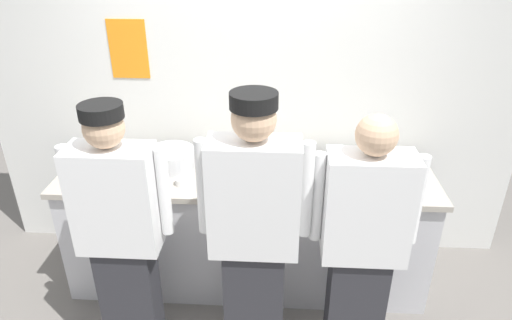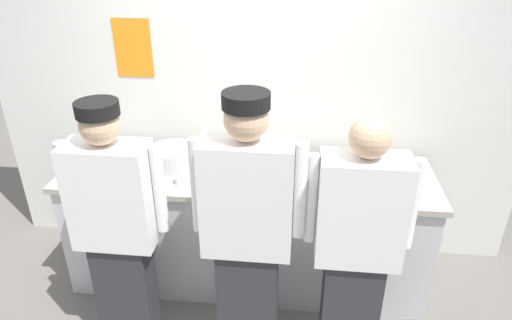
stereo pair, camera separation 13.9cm
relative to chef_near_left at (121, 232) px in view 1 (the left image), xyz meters
name	(u,v)px [view 1 (the left image)]	position (x,y,z in m)	size (l,w,h in m)	color
ground_plane	(244,312)	(0.68, 0.31, -0.90)	(9.00, 9.00, 0.00)	slate
wall_back	(251,74)	(0.68, 1.20, 0.60)	(4.13, 0.11, 2.99)	silver
prep_counter	(247,227)	(0.68, 0.70, -0.43)	(2.63, 0.74, 0.93)	silver
chef_near_left	(121,232)	(0.00, 0.00, 0.00)	(0.61, 0.24, 1.68)	#2D2D33
chef_center	(254,233)	(0.78, -0.04, 0.05)	(0.63, 0.24, 1.77)	#2D2D33
chef_far_right	(362,244)	(1.39, 0.00, -0.02)	(0.61, 0.24, 1.65)	#2D2D33
plate_stack_front	(121,173)	(-0.19, 0.59, 0.06)	(0.21, 0.21, 0.06)	white
mixing_bowl_steel	(171,158)	(0.13, 0.77, 0.10)	(0.34, 0.34, 0.13)	#B7BABF
sheet_tray	(360,175)	(1.47, 0.69, 0.04)	(0.51, 0.35, 0.02)	#B7BABF
squeeze_bottle_primary	(309,164)	(1.12, 0.70, 0.12)	(0.06, 0.06, 0.18)	#E5E066
ramekin_orange_sauce	(242,160)	(0.63, 0.84, 0.06)	(0.10, 0.10, 0.05)	white
ramekin_green_sauce	(314,162)	(1.15, 0.84, 0.06)	(0.09, 0.09, 0.05)	white
ramekin_yellow_sauce	(207,167)	(0.40, 0.72, 0.06)	(0.11, 0.11, 0.04)	white
ramekin_red_sauce	(182,181)	(0.26, 0.51, 0.06)	(0.10, 0.10, 0.05)	white
deli_cup	(207,181)	(0.43, 0.48, 0.07)	(0.09, 0.09, 0.09)	white
chefs_knife	(388,173)	(1.67, 0.75, 0.04)	(0.27, 0.03, 0.02)	#B7BABF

